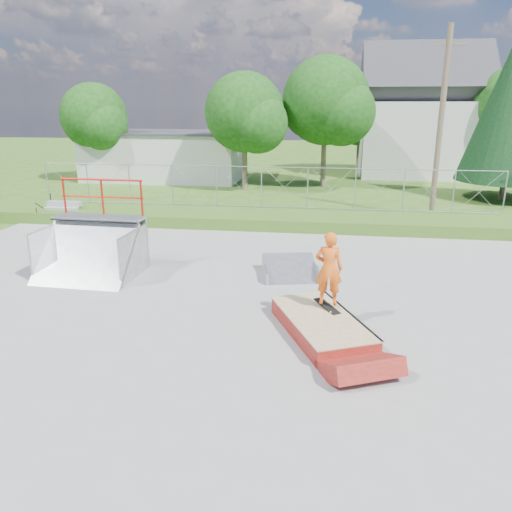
{
  "coord_description": "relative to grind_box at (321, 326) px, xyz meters",
  "views": [
    {
      "loc": [
        2.9,
        -10.87,
        4.88
      ],
      "look_at": [
        1.11,
        1.35,
        1.1
      ],
      "focal_mm": 35.0,
      "sensor_mm": 36.0,
      "label": 1
    }
  ],
  "objects": [
    {
      "name": "flat_bank_ramp",
      "position": [
        -0.98,
        3.73,
        0.02
      ],
      "size": [
        1.85,
        1.93,
        0.47
      ],
      "primitive_type": null,
      "rotation": [
        0.0,
        0.0,
        0.21
      ],
      "color": "gray",
      "rests_on": "concrete_pad"
    },
    {
      "name": "tree_left_near",
      "position": [
        -4.61,
        18.6,
        4.02
      ],
      "size": [
        4.76,
        4.48,
        6.65
      ],
      "color": "brown",
      "rests_on": "ground"
    },
    {
      "name": "grind_box",
      "position": [
        0.0,
        0.0,
        0.0
      ],
      "size": [
        2.45,
        3.19,
        0.43
      ],
      "rotation": [
        0.0,
        0.0,
        0.43
      ],
      "color": "maroon",
      "rests_on": "concrete_pad"
    },
    {
      "name": "skateboard",
      "position": [
        0.11,
        0.5,
        0.26
      ],
      "size": [
        0.65,
        0.77,
        0.13
      ],
      "primitive_type": "cube",
      "rotation": [
        0.14,
        0.0,
        0.63
      ],
      "color": "black",
      "rests_on": "grind_box"
    },
    {
      "name": "quarter_pipe",
      "position": [
        -6.76,
        2.88,
        1.15
      ],
      "size": [
        2.81,
        2.4,
        2.72
      ],
      "primitive_type": null,
      "rotation": [
        0.0,
        0.0,
        -0.04
      ],
      "color": "gray",
      "rests_on": "concrete_pad"
    },
    {
      "name": "concrete_pad",
      "position": [
        -2.86,
        0.77,
        -0.19
      ],
      "size": [
        20.0,
        16.0,
        0.04
      ],
      "primitive_type": "cube",
      "color": "gray",
      "rests_on": "ground"
    },
    {
      "name": "tree_center",
      "position": [
        -0.08,
        20.58,
        4.63
      ],
      "size": [
        5.44,
        5.12,
        7.6
      ],
      "color": "brown",
      "rests_on": "ground"
    },
    {
      "name": "tree_back_mid",
      "position": [
        2.35,
        28.63,
        3.42
      ],
      "size": [
        4.08,
        3.84,
        5.7
      ],
      "color": "brown",
      "rests_on": "ground"
    },
    {
      "name": "gable_house",
      "position": [
        6.14,
        26.77,
        3.62
      ],
      "size": [
        8.4,
        6.08,
        8.94
      ],
      "color": "beige",
      "rests_on": "ground"
    },
    {
      "name": "ground",
      "position": [
        -2.86,
        0.77,
        -0.21
      ],
      "size": [
        120.0,
        120.0,
        0.0
      ],
      "primitive_type": "plane",
      "color": "#305719",
      "rests_on": "ground"
    },
    {
      "name": "grass_berm",
      "position": [
        -2.86,
        10.27,
        0.04
      ],
      "size": [
        24.0,
        3.0,
        0.5
      ],
      "primitive_type": "cube",
      "color": "#305719",
      "rests_on": "ground"
    },
    {
      "name": "skater",
      "position": [
        0.11,
        0.5,
        1.09
      ],
      "size": [
        0.63,
        0.43,
        1.67
      ],
      "primitive_type": "imported",
      "rotation": [
        0.0,
        0.0,
        3.09
      ],
      "color": "orange",
      "rests_on": "grind_box"
    },
    {
      "name": "utility_building_flat",
      "position": [
        -10.86,
        22.77,
        1.29
      ],
      "size": [
        10.0,
        6.0,
        3.0
      ],
      "primitive_type": "cube",
      "color": "beige",
      "rests_on": "ground"
    },
    {
      "name": "chain_link_fence",
      "position": [
        -2.86,
        11.27,
        1.19
      ],
      "size": [
        20.0,
        0.06,
        1.8
      ],
      "primitive_type": null,
      "color": "gray",
      "rests_on": "grass_berm"
    },
    {
      "name": "concrete_stairs",
      "position": [
        -11.36,
        9.47,
        0.19
      ],
      "size": [
        1.5,
        1.6,
        0.8
      ],
      "primitive_type": null,
      "color": "gray",
      "rests_on": "ground"
    },
    {
      "name": "tree_left_far",
      "position": [
        -14.63,
        20.61,
        3.72
      ],
      "size": [
        4.42,
        4.16,
        6.18
      ],
      "color": "brown",
      "rests_on": "ground"
    },
    {
      "name": "utility_pole",
      "position": [
        4.64,
        12.77,
        3.79
      ],
      "size": [
        0.24,
        0.24,
        8.0
      ],
      "primitive_type": "cylinder",
      "color": "brown",
      "rests_on": "ground"
    }
  ]
}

